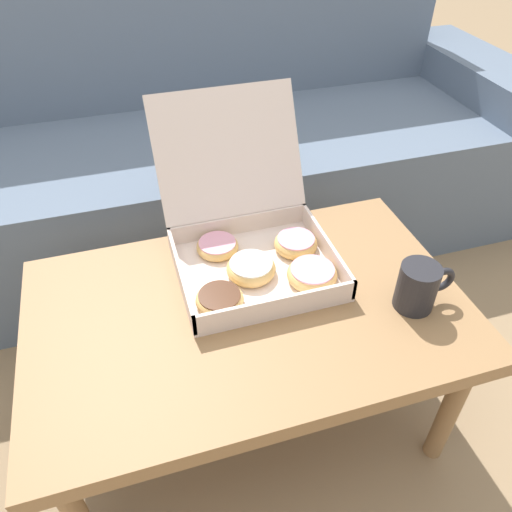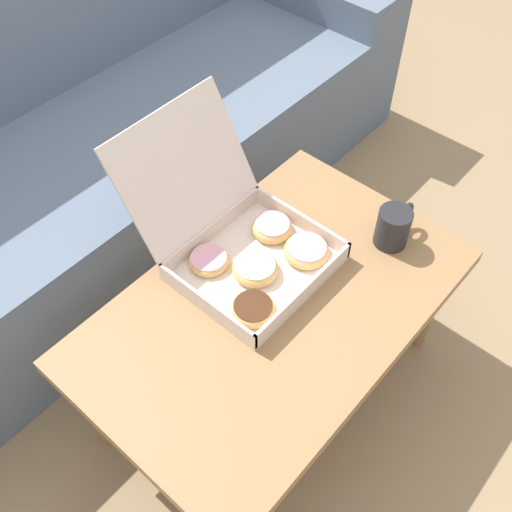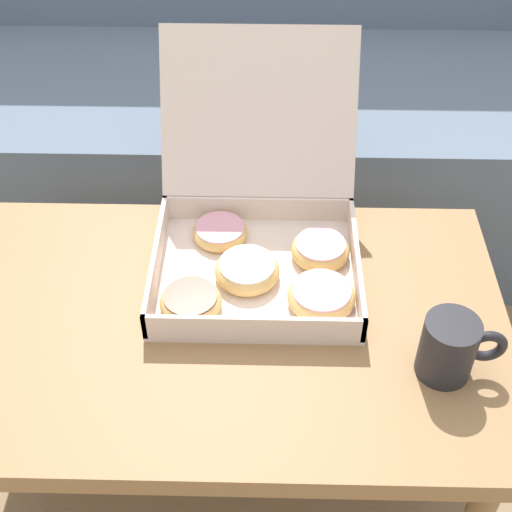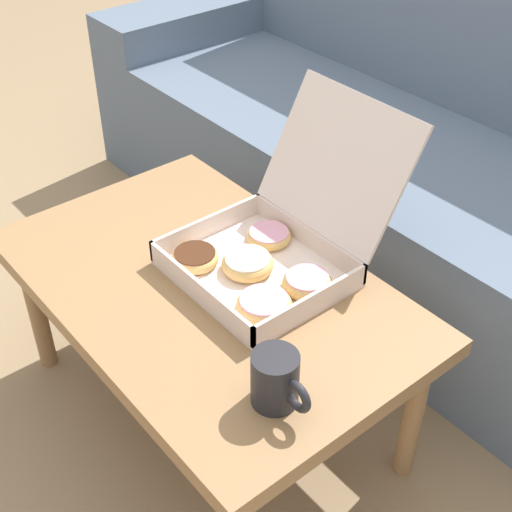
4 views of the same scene
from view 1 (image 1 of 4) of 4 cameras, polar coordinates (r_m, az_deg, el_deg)
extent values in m
plane|color=#937756|center=(1.44, -1.60, -15.07)|extent=(12.00, 12.00, 0.00)
cube|color=slate|center=(1.75, -7.50, 6.23)|extent=(2.04, 0.59, 0.44)
cube|color=slate|center=(1.97, -10.56, 18.96)|extent=(2.04, 0.20, 0.98)
cube|color=slate|center=(2.23, 22.62, 13.31)|extent=(0.24, 0.79, 0.56)
cube|color=#997047|center=(1.09, -0.88, -6.53)|extent=(0.94, 0.59, 0.04)
cylinder|color=#997047|center=(1.27, 21.31, -15.97)|extent=(0.04, 0.04, 0.37)
cylinder|color=#997047|center=(1.40, -20.18, -8.75)|extent=(0.04, 0.04, 0.37)
cylinder|color=#997047|center=(1.51, 11.69, -2.19)|extent=(0.04, 0.04, 0.37)
cube|color=silver|center=(1.15, 0.00, -1.74)|extent=(0.35, 0.31, 0.01)
cube|color=silver|center=(1.03, 2.42, -5.84)|extent=(0.35, 0.01, 0.05)
cube|color=silver|center=(1.25, -2.00, 3.64)|extent=(0.35, 0.01, 0.05)
cube|color=silver|center=(1.11, -8.60, -2.36)|extent=(0.01, 0.31, 0.05)
cube|color=silver|center=(1.18, 8.04, 0.96)|extent=(0.01, 0.31, 0.05)
cube|color=silver|center=(1.22, -3.15, 11.71)|extent=(0.35, 0.15, 0.27)
torus|color=#E0B266|center=(1.20, -4.43, 1.09)|extent=(0.10, 0.10, 0.03)
cylinder|color=pink|center=(1.19, -4.45, 1.38)|extent=(0.09, 0.09, 0.01)
torus|color=#E0B266|center=(1.20, 4.56, 1.40)|extent=(0.10, 0.10, 0.03)
cylinder|color=pink|center=(1.19, 4.59, 1.78)|extent=(0.09, 0.09, 0.02)
torus|color=#E0B266|center=(1.13, -0.57, -1.45)|extent=(0.11, 0.11, 0.03)
cylinder|color=white|center=(1.12, -0.57, -1.06)|extent=(0.10, 0.10, 0.02)
torus|color=#E0B266|center=(1.06, -4.17, -5.01)|extent=(0.10, 0.10, 0.03)
cylinder|color=#472614|center=(1.06, -4.19, -4.67)|extent=(0.09, 0.09, 0.01)
torus|color=#E0B266|center=(1.12, 6.43, -2.11)|extent=(0.11, 0.11, 0.03)
cylinder|color=pink|center=(1.11, 6.47, -1.73)|extent=(0.10, 0.10, 0.02)
cylinder|color=#232328|center=(1.10, 17.91, -3.38)|extent=(0.08, 0.08, 0.11)
torus|color=#232328|center=(1.12, 20.42, -2.55)|extent=(0.06, 0.02, 0.06)
camera|label=2|loc=(0.62, -110.89, 33.58)|focal=42.00mm
camera|label=3|loc=(0.30, 101.88, 17.84)|focal=50.00mm
camera|label=4|loc=(1.19, 80.34, 19.72)|focal=50.00mm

